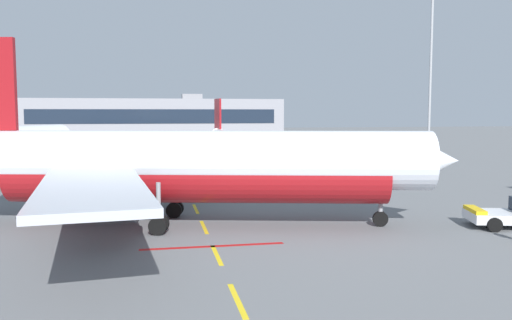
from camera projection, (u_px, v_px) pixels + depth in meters
ground at (419, 189)px, 51.09m from camera, size 400.00×400.00×0.00m
apron_paint_markings at (192, 201)px, 44.03m from camera, size 8.00×94.94×0.01m
airliner_foreground at (188, 165)px, 34.47m from camera, size 34.54×33.73×12.20m
airliner_mid_left at (236, 144)px, 72.57m from camera, size 26.67×26.99×9.46m
apron_light_mast_far at (431, 52)px, 74.26m from camera, size 1.80×1.80×25.44m
terminal_satellite at (155, 118)px, 159.46m from camera, size 75.39×19.85×12.82m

